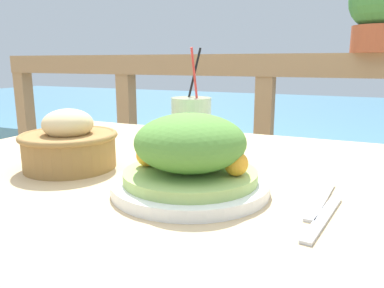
{
  "coord_description": "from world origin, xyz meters",
  "views": [
    {
      "loc": [
        0.36,
        -0.67,
        0.95
      ],
      "look_at": [
        0.06,
        -0.01,
        0.79
      ],
      "focal_mm": 35.0,
      "sensor_mm": 36.0,
      "label": 1
    }
  ],
  "objects_px": {
    "salad_plate": "(190,159)",
    "drink_glass": "(191,129)",
    "bread_basket": "(69,144)",
    "potted_plant": "(378,9)"
  },
  "relations": [
    {
      "from": "salad_plate",
      "to": "drink_glass",
      "type": "height_order",
      "value": "drink_glass"
    },
    {
      "from": "salad_plate",
      "to": "potted_plant",
      "type": "relative_size",
      "value": 0.96
    },
    {
      "from": "drink_glass",
      "to": "bread_basket",
      "type": "relative_size",
      "value": 1.24
    },
    {
      "from": "salad_plate",
      "to": "bread_basket",
      "type": "bearing_deg",
      "value": 173.87
    },
    {
      "from": "salad_plate",
      "to": "bread_basket",
      "type": "relative_size",
      "value": 1.35
    },
    {
      "from": "drink_glass",
      "to": "potted_plant",
      "type": "height_order",
      "value": "potted_plant"
    },
    {
      "from": "drink_glass",
      "to": "bread_basket",
      "type": "bearing_deg",
      "value": -143.48
    },
    {
      "from": "bread_basket",
      "to": "potted_plant",
      "type": "height_order",
      "value": "potted_plant"
    },
    {
      "from": "potted_plant",
      "to": "salad_plate",
      "type": "bearing_deg",
      "value": -106.25
    },
    {
      "from": "bread_basket",
      "to": "drink_glass",
      "type": "bearing_deg",
      "value": 36.52
    }
  ]
}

